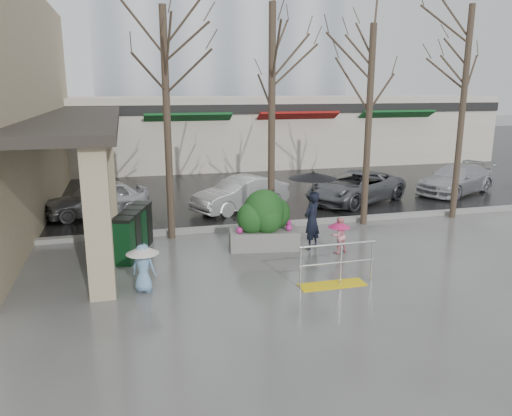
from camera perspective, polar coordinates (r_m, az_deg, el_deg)
name	(u,v)px	position (r m, az deg, el deg)	size (l,w,h in m)	color
ground	(265,272)	(12.68, 1.09, -7.37)	(120.00, 120.00, 0.00)	#51514F
street_asphalt	(176,157)	(33.85, -9.13, 5.76)	(120.00, 36.00, 0.01)	black
curb	(232,228)	(16.34, -2.73, -2.25)	(120.00, 0.30, 0.15)	gray
canopy_slab	(79,113)	(19.47, -19.62, 10.16)	(2.80, 18.00, 0.25)	#2D2823
pillar_front	(98,221)	(11.26, -17.62, -1.39)	(0.55, 0.55, 3.50)	tan
pillar_back	(106,172)	(17.62, -16.72, 3.93)	(0.55, 0.55, 3.50)	tan
storefront_row	(216,131)	(29.92, -4.62, 8.74)	(34.00, 6.74, 4.00)	beige
handrail	(335,270)	(11.93, 9.04, -7.00)	(1.90, 0.50, 1.03)	yellow
tree_west	(165,68)	(15.04, -10.37, 15.48)	(3.20, 3.20, 6.80)	#382B21
tree_midwest	(272,64)	(15.64, 1.85, 16.16)	(3.20, 3.20, 7.00)	#382B21
tree_mideast	(371,77)	(16.87, 13.01, 14.37)	(3.20, 3.20, 6.50)	#382B21
tree_east	(467,61)	(18.75, 22.98, 15.17)	(3.20, 3.20, 7.20)	#382B21
woman	(312,200)	(14.24, 6.47, 0.94)	(1.39, 1.39, 2.28)	black
child_pink	(339,232)	(14.14, 9.46, -2.76)	(0.63, 0.63, 1.03)	pink
child_blue	(143,262)	(11.61, -12.78, -6.07)	(0.75, 0.75, 1.13)	#6F9CC5
planter	(264,220)	(14.36, 0.92, -1.38)	(2.10, 1.28, 1.72)	slate
news_boxes	(134,232)	(14.31, -13.81, -2.65)	(1.17, 2.29, 1.26)	#0C3818
car_a	(97,198)	(18.93, -17.72, 1.05)	(1.49, 3.70, 1.26)	silver
car_b	(241,194)	(18.83, -1.74, 1.63)	(1.33, 3.82, 1.26)	silver
car_c	(355,187)	(20.49, 11.29, 2.36)	(2.09, 4.53, 1.26)	#585B60
car_d	(456,179)	(23.58, 21.90, 3.09)	(1.77, 4.34, 1.26)	#B5B5BA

